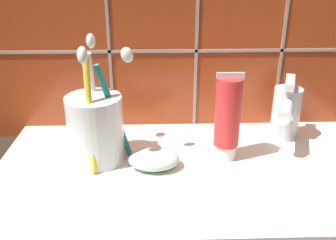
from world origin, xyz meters
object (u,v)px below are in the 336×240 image
Objects in this scene: sink_faucet at (286,112)px; toothpaste_tube at (228,117)px; soap_bar at (154,159)px; toothbrush_cup at (96,127)px.

toothpaste_tube is at bearing -41.93° from sink_faucet.
soap_bar is (-10.80, -2.41, -5.34)cm from toothpaste_tube.
toothpaste_tube is 12.28cm from soap_bar.
toothbrush_cup reaches higher than soap_bar.
toothbrush_cup is 1.61× the size of sink_faucet.
toothbrush_cup is at bearing -59.20° from sink_faucet.
toothbrush_cup is at bearing 163.92° from soap_bar.
sink_faucet is at bearing 20.65° from soap_bar.
toothpaste_tube is 12.20cm from sink_faucet.
sink_faucet is (29.86, 5.67, -0.45)cm from toothbrush_cup.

